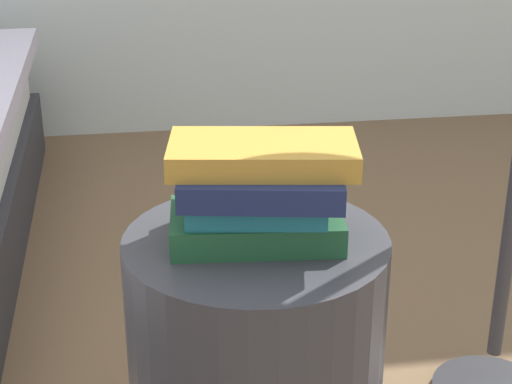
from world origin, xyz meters
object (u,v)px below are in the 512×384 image
at_px(book_navy, 262,182).
at_px(book_ochre, 263,155).
at_px(side_table, 256,364).
at_px(book_forest, 259,226).
at_px(book_teal, 256,201).

height_order(book_navy, book_ochre, book_ochre).
relative_size(side_table, book_forest, 1.77).
bearing_deg(book_navy, book_ochre, 78.31).
height_order(book_teal, book_ochre, book_ochre).
bearing_deg(book_forest, book_ochre, -2.35).
distance_m(side_table, book_teal, 0.31).
relative_size(side_table, book_teal, 2.22).
bearing_deg(book_teal, book_ochre, -20.97).
xyz_separation_m(book_forest, book_ochre, (0.01, -0.00, 0.12)).
height_order(side_table, book_forest, book_forest).
relative_size(side_table, book_navy, 1.92).
bearing_deg(book_forest, book_navy, -64.60).
height_order(side_table, book_teal, book_teal).
bearing_deg(side_table, book_navy, -56.89).
distance_m(side_table, book_navy, 0.35).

